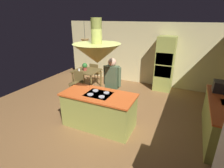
# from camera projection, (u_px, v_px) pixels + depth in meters

# --- Properties ---
(ground) EXTENTS (8.16, 8.16, 0.00)m
(ground) POSITION_uv_depth(u_px,v_px,m) (103.00, 121.00, 4.87)
(ground) COLOR olive
(wall_back) EXTENTS (6.80, 0.10, 2.55)m
(wall_back) POSITION_uv_depth(u_px,v_px,m) (140.00, 54.00, 7.32)
(wall_back) COLOR beige
(wall_back) RESTS_ON ground
(kitchen_island) EXTENTS (1.88, 0.89, 0.95)m
(kitchen_island) POSITION_uv_depth(u_px,v_px,m) (99.00, 110.00, 4.53)
(kitchen_island) COLOR #A0A84C
(kitchen_island) RESTS_ON ground
(counter_run_right) EXTENTS (0.73, 2.18, 0.93)m
(counter_run_right) POSITION_uv_depth(u_px,v_px,m) (221.00, 120.00, 4.09)
(counter_run_right) COLOR #A0A84C
(counter_run_right) RESTS_ON ground
(oven_tower) EXTENTS (0.66, 0.62, 2.08)m
(oven_tower) POSITION_uv_depth(u_px,v_px,m) (165.00, 64.00, 6.63)
(oven_tower) COLOR #A0A84C
(oven_tower) RESTS_ON ground
(dining_table) EXTENTS (0.96, 0.88, 0.76)m
(dining_table) POSITION_uv_depth(u_px,v_px,m) (87.00, 73.00, 6.90)
(dining_table) COLOR brown
(dining_table) RESTS_ON ground
(person_at_island) EXTENTS (0.53, 0.23, 1.70)m
(person_at_island) POSITION_uv_depth(u_px,v_px,m) (112.00, 83.00, 4.93)
(person_at_island) COLOR tan
(person_at_island) RESTS_ON ground
(range_hood) EXTENTS (1.10, 1.10, 1.00)m
(range_hood) POSITION_uv_depth(u_px,v_px,m) (97.00, 52.00, 3.97)
(range_hood) COLOR #A0A84C
(pendant_light_over_table) EXTENTS (0.32, 0.32, 0.82)m
(pendant_light_over_table) POSITION_uv_depth(u_px,v_px,m) (85.00, 42.00, 6.46)
(pendant_light_over_table) COLOR #E0B266
(chair_facing_island) EXTENTS (0.40, 0.40, 0.87)m
(chair_facing_island) POSITION_uv_depth(u_px,v_px,m) (77.00, 81.00, 6.39)
(chair_facing_island) COLOR brown
(chair_facing_island) RESTS_ON ground
(chair_by_back_wall) EXTENTS (0.40, 0.40, 0.87)m
(chair_by_back_wall) POSITION_uv_depth(u_px,v_px,m) (95.00, 72.00, 7.51)
(chair_by_back_wall) COLOR brown
(chair_by_back_wall) RESTS_ON ground
(potted_plant_on_table) EXTENTS (0.20, 0.20, 0.30)m
(potted_plant_on_table) POSITION_uv_depth(u_px,v_px,m) (85.00, 66.00, 6.77)
(potted_plant_on_table) COLOR #99382D
(potted_plant_on_table) RESTS_ON dining_table
(cup_on_table) EXTENTS (0.07, 0.07, 0.09)m
(cup_on_table) POSITION_uv_depth(u_px,v_px,m) (79.00, 70.00, 6.74)
(cup_on_table) COLOR white
(cup_on_table) RESTS_ON dining_table
(microwave_on_counter) EXTENTS (0.46, 0.36, 0.28)m
(microwave_on_counter) POSITION_uv_depth(u_px,v_px,m) (223.00, 87.00, 4.42)
(microwave_on_counter) COLOR #232326
(microwave_on_counter) RESTS_ON counter_run_right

